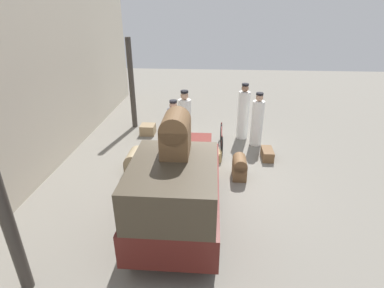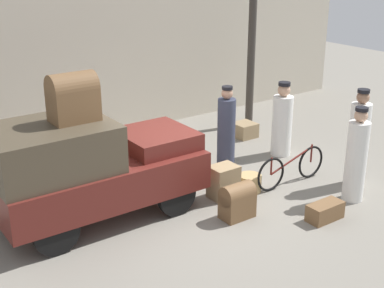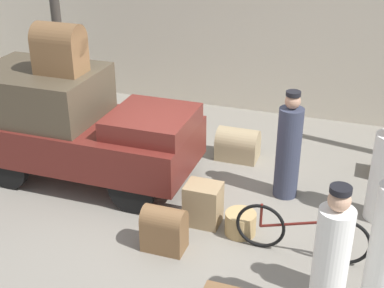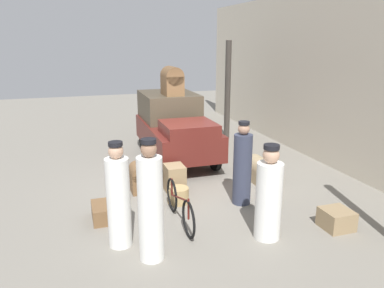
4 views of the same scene
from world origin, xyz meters
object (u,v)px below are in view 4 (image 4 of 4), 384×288
Objects in this scene: porter_standing_middle at (269,197)px; trunk_umber_medium at (336,219)px; bicycle at (180,206)px; trunk_on_truck_roof at (172,81)px; wicker_basket at (178,195)px; trunk_barrel_dark at (260,170)px; porter_lifting_near_truck at (242,167)px; suitcase_small_leather at (101,212)px; truck at (174,126)px; porter_with_bicycle at (119,199)px; suitcase_black_upright at (175,179)px; trunk_wicker_pale at (138,177)px; porter_carrying_trunk at (151,206)px.

porter_standing_middle is 3.26× the size of trunk_umber_medium.
trunk_on_truck_roof is (-3.88, 0.93, 1.80)m from bicycle.
wicker_basket is 0.86× the size of trunk_umber_medium.
bicycle is at bearing -58.59° from trunk_barrel_dark.
porter_lifting_near_truck is 2.85m from suitcase_small_leather.
trunk_on_truck_roof reaches higher than truck.
suitcase_small_leather is at bearing -166.85° from porter_with_bicycle.
suitcase_black_upright is at bearing -130.34° from porter_lifting_near_truck.
wicker_basket is at bearing -8.29° from suitcase_black_upright.
suitcase_black_upright is (-1.83, 1.41, -0.49)m from porter_with_bicycle.
suitcase_small_leather is 1.29× the size of trunk_umber_medium.
trunk_barrel_dark is at bearing 105.64° from wicker_basket.
trunk_barrel_dark is 1.16× the size of trunk_wicker_pale.
porter_with_bicycle is (4.14, -2.05, -0.15)m from truck.
truck is 4.67m from porter_standing_middle.
bicycle is 2.76m from trunk_umber_medium.
trunk_wicker_pale is 1.47m from suitcase_small_leather.
porter_standing_middle reaches higher than wicker_basket.
trunk_wicker_pale is 3.15m from trunk_on_truck_roof.
trunk_wicker_pale is at bearing -147.52° from porter_standing_middle.
bicycle is 0.89m from wicker_basket.
trunk_wicker_pale is at bearing -111.68° from suitcase_black_upright.
porter_with_bicycle is 2.28m from trunk_wicker_pale.
trunk_on_truck_roof reaches higher than porter_carrying_trunk.
porter_standing_middle is 3.04m from suitcase_small_leather.
trunk_on_truck_roof is (-4.91, -1.63, 1.97)m from trunk_umber_medium.
bicycle reaches higher than suitcase_black_upright.
trunk_barrel_dark is 2.50m from trunk_umber_medium.
porter_carrying_trunk is 3.04× the size of trunk_wicker_pale.
porter_standing_middle is 2.57m from suitcase_black_upright.
suitcase_black_upright is at bearing -15.37° from truck.
trunk_on_truck_roof is (-4.30, 2.05, 1.35)m from porter_with_bicycle.
porter_carrying_trunk reaches higher than wicker_basket.
porter_with_bicycle reaches higher than trunk_umber_medium.
suitcase_black_upright is (-0.96, -1.13, -0.47)m from porter_lifting_near_truck.
bicycle is at bearing -14.22° from wicker_basket.
porter_lifting_near_truck reaches higher than trunk_wicker_pale.
truck is at bearing -176.18° from porter_standing_middle.
trunk_on_truck_roof is (-0.16, -0.00, 1.20)m from truck.
trunk_barrel_dark is at bearing 84.94° from trunk_wicker_pale.
porter_lifting_near_truck is (3.27, 0.50, -0.16)m from truck.
porter_lifting_near_truck is (-0.45, 1.43, 0.44)m from bicycle.
porter_lifting_near_truck is 1.96m from trunk_umber_medium.
bicycle is at bearing 110.77° from porter_with_bicycle.
trunk_umber_medium is at bearing 67.96° from bicycle.
porter_with_bicycle is at bearing -69.23° from bicycle.
truck is 2.02× the size of porter_lifting_near_truck.
trunk_on_truck_roof is (-4.82, -0.31, 1.41)m from porter_standing_middle.
trunk_wicker_pale is at bearing -32.21° from trunk_on_truck_roof.
porter_lifting_near_truck is 1.48m from trunk_barrel_dark.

